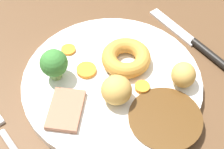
# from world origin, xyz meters

# --- Properties ---
(dining_table) EXTENTS (1.20, 0.84, 0.04)m
(dining_table) POSITION_xyz_m (0.00, 0.00, 0.02)
(dining_table) COLOR brown
(dining_table) RESTS_ON ground
(dinner_plate) EXTENTS (0.27, 0.27, 0.01)m
(dinner_plate) POSITION_xyz_m (-0.01, -0.02, 0.04)
(dinner_plate) COLOR white
(dinner_plate) RESTS_ON dining_table
(gravy_pool) EXTENTS (0.10, 0.10, 0.00)m
(gravy_pool) POSITION_xyz_m (0.00, -0.12, 0.05)
(gravy_pool) COLOR #563819
(gravy_pool) RESTS_ON dinner_plate
(meat_slice_main) EXTENTS (0.08, 0.08, 0.01)m
(meat_slice_main) POSITION_xyz_m (-0.10, -0.03, 0.05)
(meat_slice_main) COLOR #9E664C
(meat_slice_main) RESTS_ON dinner_plate
(yorkshire_pudding) EXTENTS (0.08, 0.08, 0.02)m
(yorkshire_pudding) POSITION_xyz_m (0.02, -0.01, 0.06)
(yorkshire_pudding) COLOR #C68938
(yorkshire_pudding) RESTS_ON dinner_plate
(roast_potato_left) EXTENTS (0.05, 0.05, 0.04)m
(roast_potato_left) POSITION_xyz_m (0.06, -0.09, 0.07)
(roast_potato_left) COLOR tan
(roast_potato_left) RESTS_ON dinner_plate
(roast_potato_right) EXTENTS (0.06, 0.06, 0.04)m
(roast_potato_right) POSITION_xyz_m (-0.03, -0.05, 0.07)
(roast_potato_right) COLOR tan
(roast_potato_right) RESTS_ON dinner_plate
(carrot_coin_front) EXTENTS (0.02, 0.02, 0.00)m
(carrot_coin_front) POSITION_xyz_m (-0.03, 0.07, 0.05)
(carrot_coin_front) COLOR orange
(carrot_coin_front) RESTS_ON dinner_plate
(carrot_coin_back) EXTENTS (0.02, 0.02, 0.01)m
(carrot_coin_back) POSITION_xyz_m (0.01, -0.06, 0.05)
(carrot_coin_back) COLOR orange
(carrot_coin_back) RESTS_ON dinner_plate
(carrot_coin_side) EXTENTS (0.03, 0.03, 0.01)m
(carrot_coin_side) POSITION_xyz_m (-0.03, 0.01, 0.05)
(carrot_coin_side) COLOR orange
(carrot_coin_side) RESTS_ON dinner_plate
(broccoli_floret) EXTENTS (0.04, 0.04, 0.05)m
(broccoli_floret) POSITION_xyz_m (-0.07, 0.03, 0.08)
(broccoli_floret) COLOR #8CB766
(broccoli_floret) RESTS_ON dinner_plate
(fork) EXTENTS (0.02, 0.15, 0.01)m
(fork) POSITION_xyz_m (-0.18, -0.00, 0.04)
(fork) COLOR silver
(fork) RESTS_ON dining_table
(knife) EXTENTS (0.02, 0.19, 0.01)m
(knife) POSITION_xyz_m (0.15, -0.05, 0.04)
(knife) COLOR black
(knife) RESTS_ON dining_table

